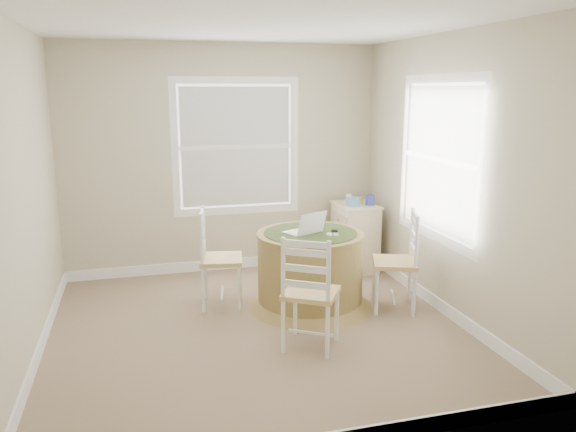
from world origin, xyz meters
name	(u,v)px	position (x,y,z in m)	size (l,w,h in m)	color
room	(270,182)	(0.17, 0.16, 1.30)	(3.64, 3.64, 2.64)	#897057
round_table	(310,266)	(0.62, 0.43, 0.41)	(1.22, 1.22, 0.75)	olive
chair_left	(221,259)	(-0.21, 0.68, 0.47)	(0.42, 0.40, 0.95)	white
chair_near	(311,292)	(0.36, -0.44, 0.47)	(0.42, 0.40, 0.95)	white
chair_right	(395,262)	(1.38, 0.14, 0.47)	(0.42, 0.40, 0.95)	white
laptop	(305,230)	(0.57, 0.43, 0.77)	(0.41, 0.39, 0.23)	white
mouse	(329,234)	(0.76, 0.29, 0.75)	(0.06, 0.09, 0.03)	white
phone	(336,235)	(0.83, 0.27, 0.74)	(0.04, 0.09, 0.02)	#B7BABF
keys	(334,231)	(0.86, 0.41, 0.75)	(0.06, 0.05, 0.03)	black
corner_chest	(355,237)	(1.48, 1.41, 0.39)	(0.45, 0.60, 0.79)	beige
tissue_box	(352,202)	(1.40, 1.31, 0.84)	(0.12, 0.12, 0.10)	#5184B9
box_yellow	(356,200)	(1.51, 1.47, 0.82)	(0.15, 0.10, 0.06)	#D2CB4A
box_blue	(370,200)	(1.61, 1.30, 0.85)	(0.08, 0.08, 0.12)	#353EA1
cup_cream	(348,198)	(1.45, 1.56, 0.83)	(0.07, 0.07, 0.09)	beige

